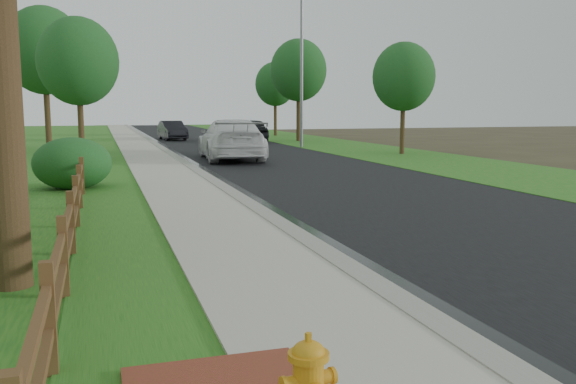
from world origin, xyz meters
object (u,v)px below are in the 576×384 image
object	(u,v)px
dark_car_mid	(251,130)
ranch_fence	(74,209)
white_suv	(231,140)
streetlight	(299,59)

from	to	relation	value
dark_car_mid	ranch_fence	bearing A→B (deg)	75.15
ranch_fence	white_suv	xyz separation A→B (m)	(6.37, 16.24, 0.35)
dark_car_mid	streetlight	bearing A→B (deg)	106.08
ranch_fence	white_suv	distance (m)	17.45
dark_car_mid	white_suv	bearing A→B (deg)	77.31
ranch_fence	dark_car_mid	bearing A→B (deg)	70.41
white_suv	streetlight	world-z (taller)	streetlight
white_suv	dark_car_mid	xyz separation A→B (m)	(4.43, 14.11, -0.12)
ranch_fence	white_suv	size ratio (longest dim) A/B	2.60
white_suv	streetlight	bearing A→B (deg)	-123.84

